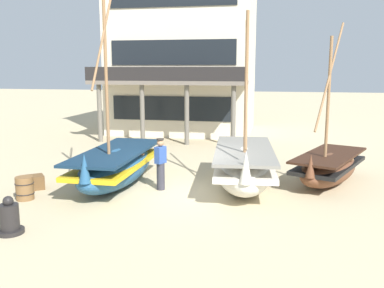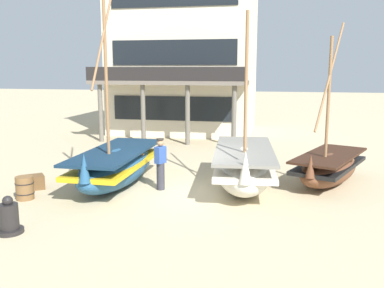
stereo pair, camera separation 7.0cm
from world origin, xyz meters
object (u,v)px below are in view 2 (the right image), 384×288
at_px(harbor_building_main, 185,54).
at_px(fishing_boat_near_left, 329,167).
at_px(fishing_boat_centre_large, 244,166).
at_px(fishing_boat_far_right, 116,166).
at_px(capstan_winch, 9,219).
at_px(cargo_crate, 35,182).
at_px(wooden_barrel, 25,188).
at_px(fisherman_by_hull, 160,164).

bearing_deg(harbor_building_main, fishing_boat_near_left, -56.01).
distance_m(fishing_boat_centre_large, fishing_boat_far_right, 4.24).
distance_m(fishing_boat_near_left, harbor_building_main, 14.00).
bearing_deg(capstan_winch, harbor_building_main, 88.51).
xyz_separation_m(cargo_crate, harbor_building_main, (1.96, 13.70, 4.49)).
height_order(fishing_boat_centre_large, harbor_building_main, harbor_building_main).
xyz_separation_m(capstan_winch, wooden_barrel, (-1.18, 2.44, -0.01)).
height_order(capstan_winch, wooden_barrel, capstan_winch).
height_order(fishing_boat_near_left, harbor_building_main, harbor_building_main).
bearing_deg(harbor_building_main, capstan_winch, -91.49).
bearing_deg(cargo_crate, wooden_barrel, -72.79).
bearing_deg(fishing_boat_near_left, cargo_crate, -164.53).
relative_size(fisherman_by_hull, wooden_barrel, 2.41).
height_order(capstan_winch, cargo_crate, capstan_winch).
height_order(fisherman_by_hull, capstan_winch, fisherman_by_hull).
xyz_separation_m(wooden_barrel, harbor_building_main, (1.63, 14.78, 4.37)).
bearing_deg(cargo_crate, fishing_boat_near_left, 15.47).
distance_m(fishing_boat_centre_large, capstan_winch, 7.21).
bearing_deg(cargo_crate, capstan_winch, -66.77).
xyz_separation_m(fishing_boat_centre_large, wooden_barrel, (-6.31, -2.61, -0.38)).
xyz_separation_m(fishing_boat_far_right, harbor_building_main, (-0.48, 12.74, 4.05)).
distance_m(fishing_boat_far_right, fisherman_by_hull, 1.62).
relative_size(fishing_boat_centre_large, wooden_barrel, 7.94).
xyz_separation_m(fishing_boat_centre_large, fishing_boat_far_right, (-4.21, -0.56, -0.05)).
height_order(fishing_boat_far_right, cargo_crate, fishing_boat_far_right).
distance_m(capstan_winch, wooden_barrel, 2.71).
xyz_separation_m(fishing_boat_centre_large, harbor_building_main, (-4.69, 12.18, 3.99)).
bearing_deg(fishing_boat_near_left, fisherman_by_hull, -160.86).
height_order(fishing_boat_near_left, fisherman_by_hull, fishing_boat_near_left).
relative_size(fishing_boat_near_left, cargo_crate, 10.01).
relative_size(fishing_boat_far_right, cargo_crate, 12.75).
bearing_deg(wooden_barrel, fishing_boat_near_left, 22.10).
relative_size(fishing_boat_centre_large, fishing_boat_far_right, 0.81).
bearing_deg(fishing_boat_near_left, fishing_boat_centre_large, -158.66).
relative_size(fishing_boat_near_left, harbor_building_main, 0.57).
relative_size(fishing_boat_centre_large, cargo_crate, 10.33).
bearing_deg(capstan_winch, fishing_boat_far_right, 78.35).
distance_m(fishing_boat_far_right, wooden_barrel, 2.95).
height_order(fishing_boat_near_left, cargo_crate, fishing_boat_near_left).
distance_m(fishing_boat_far_right, capstan_winch, 4.60).
distance_m(capstan_winch, harbor_building_main, 17.78).
xyz_separation_m(fishing_boat_far_right, capstan_winch, (-0.93, -4.49, -0.31)).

